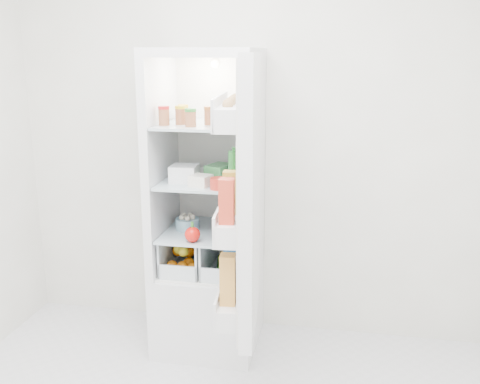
% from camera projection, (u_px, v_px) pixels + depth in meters
% --- Properties ---
extents(room_walls, '(3.02, 3.02, 2.61)m').
position_uv_depth(room_walls, '(174.00, 108.00, 1.81)').
color(room_walls, silver).
rests_on(room_walls, ground).
extents(refrigerator, '(0.60, 0.60, 1.80)m').
position_uv_depth(refrigerator, '(210.00, 240.00, 3.27)').
color(refrigerator, silver).
rests_on(refrigerator, ground).
extents(shelf_low, '(0.49, 0.53, 0.01)m').
position_uv_depth(shelf_low, '(207.00, 231.00, 3.19)').
color(shelf_low, silver).
rests_on(shelf_low, refrigerator).
extents(shelf_mid, '(0.49, 0.53, 0.02)m').
position_uv_depth(shelf_mid, '(207.00, 181.00, 3.11)').
color(shelf_mid, silver).
rests_on(shelf_mid, refrigerator).
extents(shelf_top, '(0.49, 0.53, 0.02)m').
position_uv_depth(shelf_top, '(206.00, 124.00, 3.03)').
color(shelf_top, silver).
rests_on(shelf_top, refrigerator).
extents(crisper_left, '(0.23, 0.46, 0.22)m').
position_uv_depth(crisper_left, '(188.00, 250.00, 3.25)').
color(crisper_left, silver).
rests_on(crisper_left, refrigerator).
extents(crisper_right, '(0.23, 0.46, 0.22)m').
position_uv_depth(crisper_right, '(228.00, 253.00, 3.20)').
color(crisper_right, silver).
rests_on(crisper_right, refrigerator).
extents(condiment_jars, '(0.46, 0.34, 0.08)m').
position_uv_depth(condiment_jars, '(201.00, 117.00, 2.97)').
color(condiment_jars, '#B21919').
rests_on(condiment_jars, shelf_top).
extents(squeeze_bottle, '(0.06, 0.06, 0.18)m').
position_uv_depth(squeeze_bottle, '(245.00, 107.00, 3.03)').
color(squeeze_bottle, white).
rests_on(squeeze_bottle, shelf_top).
extents(tub_white, '(0.15, 0.15, 0.10)m').
position_uv_depth(tub_white, '(184.00, 173.00, 3.05)').
color(tub_white, white).
rests_on(tub_white, shelf_mid).
extents(tub_cream, '(0.13, 0.13, 0.06)m').
position_uv_depth(tub_cream, '(201.00, 181.00, 2.96)').
color(tub_cream, white).
rests_on(tub_cream, shelf_mid).
extents(tin_red, '(0.12, 0.12, 0.06)m').
position_uv_depth(tin_red, '(218.00, 183.00, 2.89)').
color(tin_red, red).
rests_on(tin_red, shelf_mid).
extents(foil_tray, '(0.17, 0.13, 0.04)m').
position_uv_depth(foil_tray, '(203.00, 173.00, 3.21)').
color(foil_tray, silver).
rests_on(foil_tray, shelf_mid).
extents(tub_green, '(0.16, 0.19, 0.09)m').
position_uv_depth(tub_green, '(219.00, 172.00, 3.10)').
color(tub_green, '#459952').
rests_on(tub_green, shelf_mid).
extents(red_cabbage, '(0.19, 0.19, 0.19)m').
position_uv_depth(red_cabbage, '(232.00, 218.00, 3.11)').
color(red_cabbage, '#5C1F54').
rests_on(red_cabbage, shelf_low).
extents(bell_pepper, '(0.09, 0.09, 0.09)m').
position_uv_depth(bell_pepper, '(192.00, 235.00, 2.98)').
color(bell_pepper, red).
rests_on(bell_pepper, shelf_low).
extents(mushroom_bowl, '(0.16, 0.16, 0.07)m').
position_uv_depth(mushroom_bowl, '(187.00, 224.00, 3.20)').
color(mushroom_bowl, '#81ADC1').
rests_on(mushroom_bowl, shelf_low).
extents(salad_bag, '(0.12, 0.12, 0.12)m').
position_uv_depth(salad_bag, '(231.00, 233.00, 2.95)').
color(salad_bag, '#9DB688').
rests_on(salad_bag, shelf_low).
extents(citrus_pile, '(0.20, 0.31, 0.16)m').
position_uv_depth(citrus_pile, '(188.00, 256.00, 3.23)').
color(citrus_pile, orange).
rests_on(citrus_pile, refrigerator).
extents(veg_pile, '(0.16, 0.30, 0.10)m').
position_uv_depth(veg_pile, '(228.00, 261.00, 3.21)').
color(veg_pile, '#194B19').
rests_on(veg_pile, refrigerator).
extents(fridge_door, '(0.22, 0.60, 1.30)m').
position_uv_depth(fridge_door, '(244.00, 203.00, 2.50)').
color(fridge_door, silver).
rests_on(fridge_door, refrigerator).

